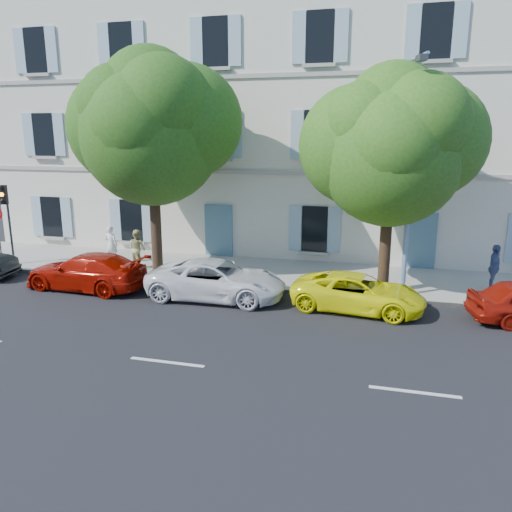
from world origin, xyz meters
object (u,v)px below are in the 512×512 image
(car_white_coupe, at_px, (217,280))
(pedestrian_a, at_px, (111,245))
(tree_right, at_px, (391,154))
(street_lamp, at_px, (412,167))
(pedestrian_c, at_px, (494,268))
(traffic_light, at_px, (6,208))
(car_yellow_supercar, at_px, (358,293))
(pedestrian_b, at_px, (137,249))
(car_red_coupe, at_px, (86,271))
(tree_left, at_px, (151,135))

(car_white_coupe, height_order, pedestrian_a, pedestrian_a)
(tree_right, height_order, street_lamp, street_lamp)
(street_lamp, bearing_deg, pedestrian_c, 25.78)
(traffic_light, distance_m, street_lamp, 16.32)
(tree_right, xyz_separation_m, pedestrian_c, (3.82, 1.16, -3.97))
(car_yellow_supercar, height_order, pedestrian_b, pedestrian_b)
(pedestrian_b, xyz_separation_m, pedestrian_c, (13.82, 0.32, 0.03))
(car_red_coupe, xyz_separation_m, car_white_coupe, (5.03, 0.17, -0.00))
(car_white_coupe, height_order, tree_right, tree_right)
(car_red_coupe, distance_m, street_lamp, 12.10)
(tree_right, xyz_separation_m, street_lamp, (0.68, -0.35, -0.39))
(street_lamp, distance_m, pedestrian_b, 11.34)
(traffic_light, bearing_deg, pedestrian_c, 3.58)
(car_red_coupe, bearing_deg, car_white_coupe, 95.66)
(car_white_coupe, xyz_separation_m, pedestrian_a, (-5.81, 2.96, 0.30))
(pedestrian_a, height_order, pedestrian_b, pedestrian_a)
(pedestrian_c, bearing_deg, pedestrian_a, 105.26)
(tree_right, distance_m, pedestrian_a, 12.18)
(car_white_coupe, distance_m, street_lamp, 7.55)
(car_yellow_supercar, distance_m, tree_right, 4.76)
(pedestrian_b, bearing_deg, street_lamp, -163.02)
(car_red_coupe, relative_size, pedestrian_b, 2.85)
(traffic_light, distance_m, pedestrian_c, 19.45)
(traffic_light, height_order, pedestrian_b, traffic_light)
(car_white_coupe, height_order, tree_left, tree_left)
(tree_left, distance_m, street_lamp, 9.70)
(tree_right, bearing_deg, pedestrian_c, 16.96)
(tree_left, height_order, street_lamp, tree_left)
(car_red_coupe, distance_m, traffic_light, 5.55)
(car_red_coupe, distance_m, pedestrian_a, 3.24)
(car_red_coupe, bearing_deg, car_yellow_supercar, 94.76)
(tree_left, relative_size, tree_right, 1.13)
(street_lamp, relative_size, pedestrian_c, 4.64)
(street_lamp, bearing_deg, car_red_coupe, -172.18)
(traffic_light, bearing_deg, car_white_coupe, -9.72)
(tree_left, bearing_deg, pedestrian_c, 3.13)
(car_yellow_supercar, height_order, street_lamp, street_lamp)
(traffic_light, relative_size, pedestrian_b, 2.10)
(car_yellow_supercar, distance_m, street_lamp, 4.45)
(car_yellow_supercar, height_order, tree_left, tree_left)
(car_white_coupe, distance_m, pedestrian_a, 6.53)
(car_yellow_supercar, bearing_deg, street_lamp, -40.08)
(traffic_light, bearing_deg, tree_left, 4.47)
(tree_right, xyz_separation_m, pedestrian_a, (-11.45, 1.22, -3.98))
(tree_left, bearing_deg, pedestrian_a, 163.41)
(pedestrian_b, bearing_deg, pedestrian_a, 8.83)
(car_red_coupe, distance_m, tree_right, 11.65)
(car_white_coupe, xyz_separation_m, pedestrian_c, (9.45, 2.91, 0.32))
(car_yellow_supercar, relative_size, tree_right, 0.57)
(traffic_light, distance_m, pedestrian_a, 4.57)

